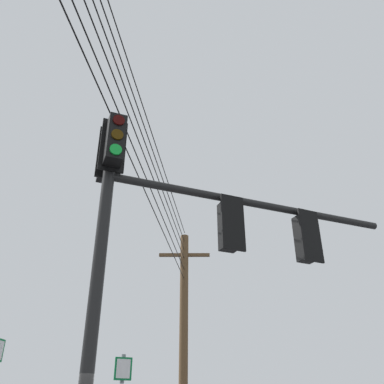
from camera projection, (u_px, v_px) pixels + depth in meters
The scene contains 3 objects.
signal_mast_assembly at pixel (175, 229), 7.17m from camera, with size 1.25×5.85×6.65m.
utility_pole_wooden at pixel (184, 344), 15.44m from camera, with size 0.62×1.99×8.70m.
overhead_wire_span at pixel (104, 41), 7.30m from camera, with size 20.81×7.80×2.38m.
Camera 1 is at (6.70, -0.01, 1.90)m, focal length 39.86 mm.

